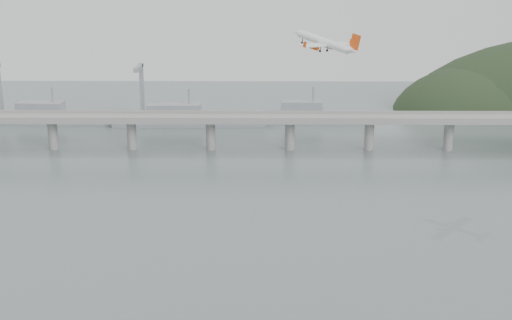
{
  "coord_description": "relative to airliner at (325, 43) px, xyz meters",
  "views": [
    {
      "loc": [
        2.51,
        -218.03,
        116.92
      ],
      "look_at": [
        0.0,
        55.0,
        36.0
      ],
      "focal_mm": 48.0,
      "sensor_mm": 36.0,
      "label": 1
    }
  ],
  "objects": [
    {
      "name": "airliner",
      "position": [
        0.0,
        0.0,
        0.0
      ],
      "size": [
        32.02,
        30.83,
        10.5
      ],
      "rotation": [
        0.05,
        -0.19,
        2.39
      ],
      "color": "white",
      "rests_on": "ground"
    },
    {
      "name": "bridge",
      "position": [
        -32.91,
        97.85,
        -61.41
      ],
      "size": [
        800.0,
        22.0,
        23.9
      ],
      "color": "gray",
      "rests_on": "ground"
    },
    {
      "name": "ground",
      "position": [
        -31.76,
        -102.15,
        -79.06
      ],
      "size": [
        900.0,
        900.0,
        0.0
      ],
      "primitive_type": "plane",
      "color": "#566463",
      "rests_on": "ground"
    },
    {
      "name": "distant_fleet",
      "position": [
        -187.12,
        162.93,
        -72.84
      ],
      "size": [
        453.0,
        60.9,
        40.0
      ],
      "color": "gray",
      "rests_on": "ground"
    }
  ]
}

